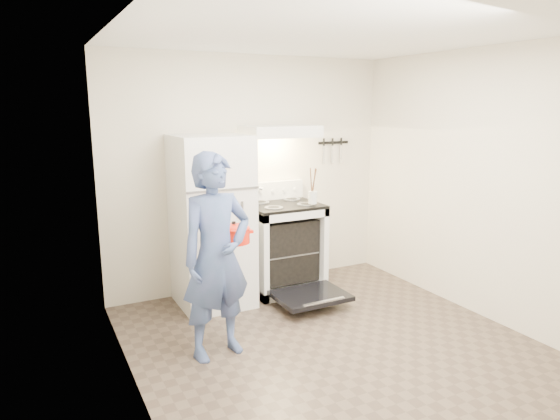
# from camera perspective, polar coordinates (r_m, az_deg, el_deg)

# --- Properties ---
(floor) EXTENTS (3.60, 3.60, 0.00)m
(floor) POSITION_cam_1_polar(r_m,az_deg,el_deg) (4.29, 6.94, -15.64)
(floor) COLOR #4F4135
(floor) RESTS_ON ground
(back_wall) EXTENTS (3.20, 0.02, 2.50)m
(back_wall) POSITION_cam_1_polar(r_m,az_deg,el_deg) (5.44, -3.38, 4.19)
(back_wall) COLOR beige
(back_wall) RESTS_ON ground
(refrigerator) EXTENTS (0.70, 0.70, 1.70)m
(refrigerator) POSITION_cam_1_polar(r_m,az_deg,el_deg) (4.98, -7.81, -1.31)
(refrigerator) COLOR silver
(refrigerator) RESTS_ON floor
(stove_body) EXTENTS (0.76, 0.65, 0.92)m
(stove_body) POSITION_cam_1_polar(r_m,az_deg,el_deg) (5.41, 0.35, -4.39)
(stove_body) COLOR silver
(stove_body) RESTS_ON floor
(cooktop) EXTENTS (0.76, 0.65, 0.03)m
(cooktop) POSITION_cam_1_polar(r_m,az_deg,el_deg) (5.30, 0.36, 0.55)
(cooktop) COLOR black
(cooktop) RESTS_ON stove_body
(backsplash) EXTENTS (0.76, 0.07, 0.20)m
(backsplash) POSITION_cam_1_polar(r_m,az_deg,el_deg) (5.53, -1.00, 2.24)
(backsplash) COLOR silver
(backsplash) RESTS_ON cooktop
(oven_door) EXTENTS (0.70, 0.54, 0.04)m
(oven_door) POSITION_cam_1_polar(r_m,az_deg,el_deg) (5.03, 3.51, -9.75)
(oven_door) COLOR black
(oven_door) RESTS_ON floor
(oven_rack) EXTENTS (0.60, 0.52, 0.01)m
(oven_rack) POSITION_cam_1_polar(r_m,az_deg,el_deg) (5.42, 0.35, -4.59)
(oven_rack) COLOR slate
(oven_rack) RESTS_ON stove_body
(range_hood) EXTENTS (0.76, 0.50, 0.12)m
(range_hood) POSITION_cam_1_polar(r_m,az_deg,el_deg) (5.27, -0.01, 8.98)
(range_hood) COLOR silver
(range_hood) RESTS_ON back_wall
(knife_strip) EXTENTS (0.40, 0.02, 0.03)m
(knife_strip) POSITION_cam_1_polar(r_m,az_deg,el_deg) (5.89, 6.11, 7.67)
(knife_strip) COLOR black
(knife_strip) RESTS_ON back_wall
(pizza_stone) EXTENTS (0.30, 0.30, 0.02)m
(pizza_stone) POSITION_cam_1_polar(r_m,az_deg,el_deg) (5.40, 1.12, -4.49)
(pizza_stone) COLOR #996D50
(pizza_stone) RESTS_ON oven_rack
(tea_kettle) EXTENTS (0.24, 0.20, 0.29)m
(tea_kettle) POSITION_cam_1_polar(r_m,az_deg,el_deg) (5.35, -3.41, 2.39)
(tea_kettle) COLOR silver
(tea_kettle) RESTS_ON cooktop
(utensil_jar) EXTENTS (0.11, 0.11, 0.13)m
(utensil_jar) POSITION_cam_1_polar(r_m,az_deg,el_deg) (5.16, 3.76, 1.44)
(utensil_jar) COLOR silver
(utensil_jar) RESTS_ON cooktop
(person) EXTENTS (0.66, 0.49, 1.64)m
(person) POSITION_cam_1_polar(r_m,az_deg,el_deg) (3.94, -7.26, -5.31)
(person) COLOR navy
(person) RESTS_ON floor
(dutch_oven) EXTENTS (0.34, 0.27, 0.23)m
(dutch_oven) POSITION_cam_1_polar(r_m,az_deg,el_deg) (4.29, -5.28, -2.92)
(dutch_oven) COLOR red
(dutch_oven) RESTS_ON person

